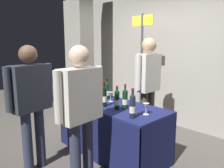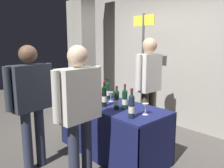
% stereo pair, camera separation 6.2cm
% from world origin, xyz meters
% --- Properties ---
extents(ground_plane, '(12.00, 12.00, 0.00)m').
position_xyz_m(ground_plane, '(0.00, 0.00, 0.00)').
color(ground_plane, '#514C47').
extents(back_partition, '(7.91, 0.12, 2.91)m').
position_xyz_m(back_partition, '(0.00, 1.76, 1.46)').
color(back_partition, '#9E998E').
rests_on(back_partition, ground_plane).
extents(concrete_pillar, '(0.36, 0.36, 3.48)m').
position_xyz_m(concrete_pillar, '(-1.77, 0.79, 1.74)').
color(concrete_pillar, gray).
rests_on(concrete_pillar, ground_plane).
extents(tasting_table, '(1.65, 0.74, 0.74)m').
position_xyz_m(tasting_table, '(0.00, 0.00, 0.52)').
color(tasting_table, '#191E51').
rests_on(tasting_table, ground_plane).
extents(featured_wine_bottle, '(0.07, 0.07, 0.32)m').
position_xyz_m(featured_wine_bottle, '(0.22, -0.12, 0.88)').
color(featured_wine_bottle, black).
rests_on(featured_wine_bottle, tasting_table).
extents(display_bottle_0, '(0.08, 0.08, 0.29)m').
position_xyz_m(display_bottle_0, '(-0.68, -0.05, 0.87)').
color(display_bottle_0, black).
rests_on(display_bottle_0, tasting_table).
extents(display_bottle_1, '(0.07, 0.07, 0.36)m').
position_xyz_m(display_bottle_1, '(0.00, -0.15, 0.89)').
color(display_bottle_1, black).
rests_on(display_bottle_1, tasting_table).
extents(display_bottle_2, '(0.07, 0.07, 0.29)m').
position_xyz_m(display_bottle_2, '(-0.12, -0.25, 0.87)').
color(display_bottle_2, black).
rests_on(display_bottle_2, tasting_table).
extents(display_bottle_3, '(0.07, 0.07, 0.32)m').
position_xyz_m(display_bottle_3, '(-0.43, -0.22, 0.88)').
color(display_bottle_3, '#38230F').
rests_on(display_bottle_3, tasting_table).
extents(display_bottle_4, '(0.07, 0.07, 0.32)m').
position_xyz_m(display_bottle_4, '(-0.69, 0.26, 0.88)').
color(display_bottle_4, '#38230F').
rests_on(display_bottle_4, tasting_table).
extents(display_bottle_5, '(0.07, 0.07, 0.36)m').
position_xyz_m(display_bottle_5, '(0.59, -0.23, 0.89)').
color(display_bottle_5, '#192333').
rests_on(display_bottle_5, tasting_table).
extents(display_bottle_6, '(0.08, 0.08, 0.32)m').
position_xyz_m(display_bottle_6, '(-0.29, 0.17, 0.88)').
color(display_bottle_6, black).
rests_on(display_bottle_6, tasting_table).
extents(display_bottle_7, '(0.07, 0.07, 0.34)m').
position_xyz_m(display_bottle_7, '(0.27, -0.02, 0.88)').
color(display_bottle_7, black).
rests_on(display_bottle_7, tasting_table).
extents(wine_glass_near_vendor, '(0.07, 0.07, 0.15)m').
position_xyz_m(wine_glass_near_vendor, '(-0.14, 0.10, 0.85)').
color(wine_glass_near_vendor, silver).
rests_on(wine_glass_near_vendor, tasting_table).
extents(wine_glass_mid, '(0.08, 0.08, 0.13)m').
position_xyz_m(wine_glass_mid, '(-0.51, 0.18, 0.83)').
color(wine_glass_mid, silver).
rests_on(wine_glass_mid, tasting_table).
extents(wine_glass_near_taster, '(0.08, 0.08, 0.14)m').
position_xyz_m(wine_glass_near_taster, '(0.62, -0.01, 0.85)').
color(wine_glass_near_taster, silver).
rests_on(wine_glass_near_taster, tasting_table).
extents(vendor_presenter, '(0.23, 0.58, 1.70)m').
position_xyz_m(vendor_presenter, '(0.08, 0.73, 1.02)').
color(vendor_presenter, '#4C4233').
rests_on(vendor_presenter, ground_plane).
extents(taster_foreground_right, '(0.28, 0.63, 1.59)m').
position_xyz_m(taster_foreground_right, '(-0.38, -1.02, 0.96)').
color(taster_foreground_right, '#2D3347').
rests_on(taster_foreground_right, ground_plane).
extents(taster_foreground_left, '(0.25, 0.64, 1.59)m').
position_xyz_m(taster_foreground_left, '(0.34, -0.79, 0.96)').
color(taster_foreground_left, '#2D3347').
rests_on(taster_foreground_left, ground_plane).
extents(booth_signpost, '(0.47, 0.04, 2.13)m').
position_xyz_m(booth_signpost, '(-0.34, 1.08, 1.30)').
color(booth_signpost, '#47474C').
rests_on(booth_signpost, ground_plane).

